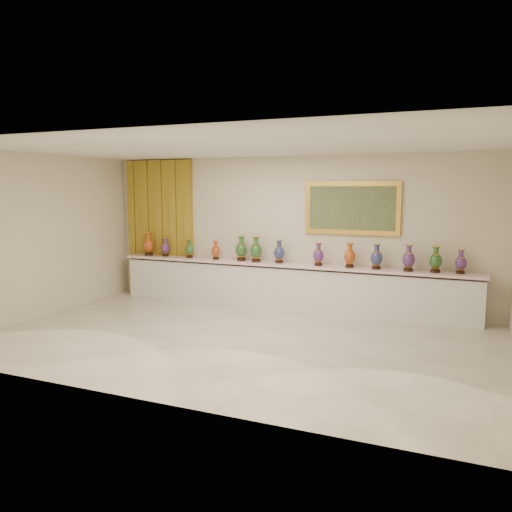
# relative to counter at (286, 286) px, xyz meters

# --- Properties ---
(ground) EXTENTS (8.00, 8.00, 0.00)m
(ground) POSITION_rel_counter_xyz_m (0.00, -2.27, -0.44)
(ground) COLOR beige
(ground) RESTS_ON ground
(room) EXTENTS (8.00, 8.00, 8.00)m
(room) POSITION_rel_counter_xyz_m (-2.35, 0.17, 1.14)
(room) COLOR beige
(room) RESTS_ON ground
(counter) EXTENTS (7.28, 0.48, 0.90)m
(counter) POSITION_rel_counter_xyz_m (0.00, 0.00, 0.00)
(counter) COLOR white
(counter) RESTS_ON ground
(vase_0) EXTENTS (0.31, 0.31, 0.51)m
(vase_0) POSITION_rel_counter_xyz_m (-3.20, -0.05, 0.69)
(vase_0) COLOR black
(vase_0) RESTS_ON counter
(vase_1) EXTENTS (0.22, 0.22, 0.40)m
(vase_1) POSITION_rel_counter_xyz_m (-2.79, -0.02, 0.64)
(vase_1) COLOR black
(vase_1) RESTS_ON counter
(vase_2) EXTENTS (0.24, 0.24, 0.39)m
(vase_2) POSITION_rel_counter_xyz_m (-2.18, -0.03, 0.64)
(vase_2) COLOR black
(vase_2) RESTS_ON counter
(vase_3) EXTENTS (0.19, 0.19, 0.39)m
(vase_3) POSITION_rel_counter_xyz_m (-1.55, -0.04, 0.64)
(vase_3) COLOR black
(vase_3) RESTS_ON counter
(vase_4) EXTENTS (0.29, 0.29, 0.51)m
(vase_4) POSITION_rel_counter_xyz_m (-0.98, 0.01, 0.69)
(vase_4) COLOR black
(vase_4) RESTS_ON counter
(vase_5) EXTENTS (0.28, 0.28, 0.51)m
(vase_5) POSITION_rel_counter_xyz_m (-0.64, -0.04, 0.69)
(vase_5) COLOR black
(vase_5) RESTS_ON counter
(vase_6) EXTENTS (0.23, 0.23, 0.46)m
(vase_6) POSITION_rel_counter_xyz_m (-0.16, -0.00, 0.67)
(vase_6) COLOR black
(vase_6) RESTS_ON counter
(vase_7) EXTENTS (0.24, 0.24, 0.44)m
(vase_7) POSITION_rel_counter_xyz_m (0.66, -0.05, 0.66)
(vase_7) COLOR black
(vase_7) RESTS_ON counter
(vase_8) EXTENTS (0.25, 0.25, 0.46)m
(vase_8) POSITION_rel_counter_xyz_m (1.26, -0.04, 0.67)
(vase_8) COLOR black
(vase_8) RESTS_ON counter
(vase_9) EXTENTS (0.25, 0.25, 0.47)m
(vase_9) POSITION_rel_counter_xyz_m (1.75, -0.04, 0.67)
(vase_9) COLOR black
(vase_9) RESTS_ON counter
(vase_10) EXTENTS (0.28, 0.28, 0.48)m
(vase_10) POSITION_rel_counter_xyz_m (2.31, -0.06, 0.68)
(vase_10) COLOR black
(vase_10) RESTS_ON counter
(vase_11) EXTENTS (0.23, 0.23, 0.47)m
(vase_11) POSITION_rel_counter_xyz_m (2.77, -0.02, 0.67)
(vase_11) COLOR black
(vase_11) RESTS_ON counter
(vase_12) EXTENTS (0.22, 0.22, 0.42)m
(vase_12) POSITION_rel_counter_xyz_m (3.18, 0.02, 0.65)
(vase_12) COLOR black
(vase_12) RESTS_ON counter
(label_card) EXTENTS (0.10, 0.06, 0.00)m
(label_card) POSITION_rel_counter_xyz_m (-1.63, -0.14, 0.47)
(label_card) COLOR white
(label_card) RESTS_ON counter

